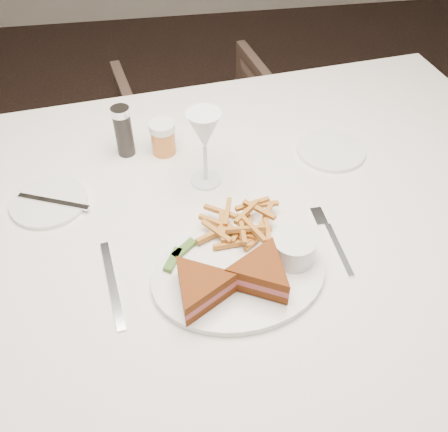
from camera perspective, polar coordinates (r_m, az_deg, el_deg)
ground at (r=1.79m, az=6.10°, el=-10.77°), size 5.00×5.00×0.00m
table at (r=1.32m, az=-0.35°, el=-11.62°), size 1.65×1.20×0.75m
chair_far at (r=2.03m, az=-2.61°, el=9.47°), size 0.66×0.63×0.59m
table_setting at (r=0.96m, az=-0.15°, el=-0.81°), size 0.80×0.57×0.18m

